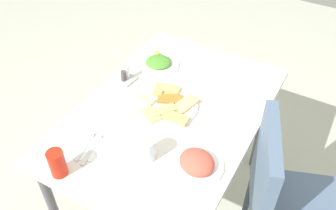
% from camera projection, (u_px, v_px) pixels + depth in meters
% --- Properties ---
extents(ground_plane, '(6.00, 6.00, 0.00)m').
position_uv_depth(ground_plane, '(169.00, 201.00, 2.25)').
color(ground_plane, '#B5B8A7').
extents(dining_table, '(1.17, 0.80, 0.75)m').
position_uv_depth(dining_table, '(169.00, 125.00, 1.80)').
color(dining_table, silver).
rests_on(dining_table, ground_plane).
extents(dining_chair, '(0.54, 0.54, 0.92)m').
position_uv_depth(dining_chair, '(282.00, 198.00, 1.65)').
color(dining_chair, slate).
rests_on(dining_chair, ground_plane).
extents(pide_platter, '(0.30, 0.31, 0.03)m').
position_uv_depth(pide_platter, '(167.00, 105.00, 1.76)').
color(pide_platter, white).
rests_on(pide_platter, dining_table).
extents(salad_plate_greens, '(0.22, 0.22, 0.04)m').
position_uv_depth(salad_plate_greens, '(158.00, 63.00, 2.00)').
color(salad_plate_greens, white).
rests_on(salad_plate_greens, dining_table).
extents(salad_plate_rice, '(0.22, 0.22, 0.07)m').
position_uv_depth(salad_plate_rice, '(197.00, 163.00, 1.49)').
color(salad_plate_rice, white).
rests_on(salad_plate_rice, dining_table).
extents(soda_can, '(0.09, 0.09, 0.12)m').
position_uv_depth(soda_can, '(57.00, 163.00, 1.44)').
color(soda_can, red).
rests_on(soda_can, dining_table).
extents(drinking_glass, '(0.08, 0.08, 0.10)m').
position_uv_depth(drinking_glass, '(146.00, 149.00, 1.50)').
color(drinking_glass, silver).
rests_on(drinking_glass, dining_table).
extents(paper_napkin, '(0.17, 0.17, 0.00)m').
position_uv_depth(paper_napkin, '(88.00, 148.00, 1.57)').
color(paper_napkin, white).
rests_on(paper_napkin, dining_table).
extents(fork, '(0.16, 0.05, 0.00)m').
position_uv_depth(fork, '(85.00, 146.00, 1.57)').
color(fork, silver).
rests_on(fork, paper_napkin).
extents(spoon, '(0.17, 0.05, 0.00)m').
position_uv_depth(spoon, '(92.00, 149.00, 1.56)').
color(spoon, silver).
rests_on(spoon, paper_napkin).
extents(condiment_caddy, '(0.10, 0.10, 0.08)m').
position_uv_depth(condiment_caddy, '(126.00, 76.00, 1.90)').
color(condiment_caddy, '#B2B2B7').
rests_on(condiment_caddy, dining_table).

